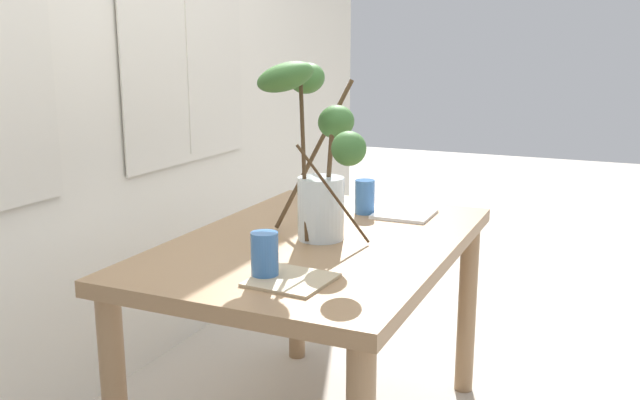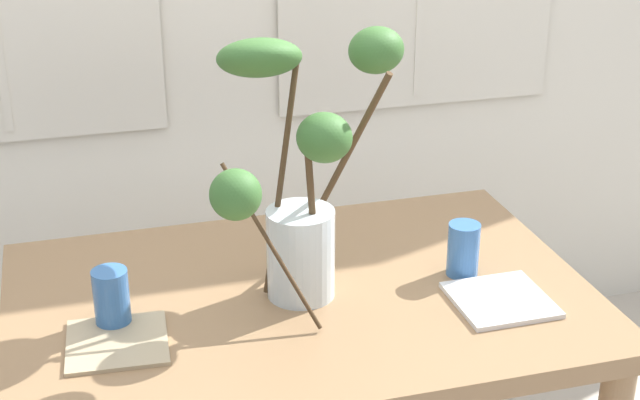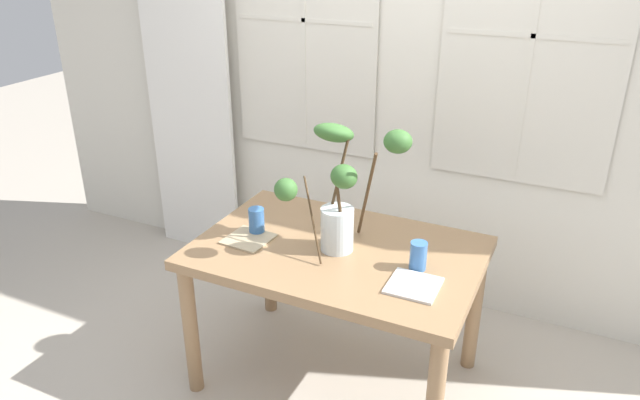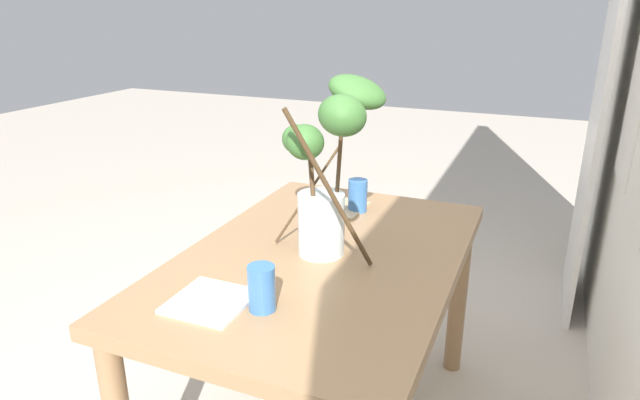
% 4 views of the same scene
% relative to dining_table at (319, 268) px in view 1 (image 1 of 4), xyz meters
% --- Properties ---
extents(back_wall_with_windows, '(5.42, 0.14, 2.98)m').
position_rel_dining_table_xyz_m(back_wall_with_windows, '(0.00, 1.03, 0.83)').
color(back_wall_with_windows, silver).
rests_on(back_wall_with_windows, ground).
extents(dining_table, '(1.35, 0.90, 0.77)m').
position_rel_dining_table_xyz_m(dining_table, '(0.00, 0.00, 0.00)').
color(dining_table, '#93704C').
rests_on(dining_table, ground).
extents(vase_with_branches, '(0.57, 0.50, 0.63)m').
position_rel_dining_table_xyz_m(vase_with_branches, '(0.01, 0.02, 0.40)').
color(vase_with_branches, silver).
rests_on(vase_with_branches, dining_table).
extents(drinking_glass_blue_left, '(0.08, 0.08, 0.13)m').
position_rel_dining_table_xyz_m(drinking_glass_blue_left, '(-0.43, -0.02, 0.17)').
color(drinking_glass_blue_left, '#386BAD').
rests_on(drinking_glass_blue_left, dining_table).
extents(drinking_glass_blue_right, '(0.08, 0.08, 0.13)m').
position_rel_dining_table_xyz_m(drinking_glass_blue_right, '(0.40, -0.02, 0.17)').
color(drinking_glass_blue_right, '#386BAD').
rests_on(drinking_glass_blue_right, dining_table).
extents(plate_square_left, '(0.22, 0.22, 0.01)m').
position_rel_dining_table_xyz_m(plate_square_left, '(-0.43, -0.11, 0.11)').
color(plate_square_left, tan).
rests_on(plate_square_left, dining_table).
extents(plate_square_right, '(0.22, 0.22, 0.01)m').
position_rel_dining_table_xyz_m(plate_square_right, '(0.43, -0.17, 0.11)').
color(plate_square_right, white).
rests_on(plate_square_right, dining_table).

